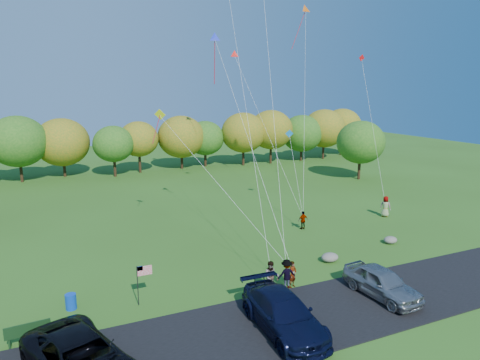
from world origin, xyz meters
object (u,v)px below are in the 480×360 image
(flyer_a, at_px, (293,274))
(flyer_d, at_px, (303,220))
(flyer_c, at_px, (287,274))
(minivan_navy, at_px, (283,313))
(minivan_dark, at_px, (81,360))
(park_bench, at_px, (28,332))
(flyer_b, at_px, (271,277))
(flyer_e, at_px, (385,206))
(minivan_silver, at_px, (382,282))
(trash_barrel, at_px, (71,302))

(flyer_a, distance_m, flyer_d, 10.73)
(flyer_d, bearing_deg, flyer_c, 52.39)
(minivan_navy, xyz_separation_m, flyer_c, (2.39, 3.81, -0.03))
(flyer_c, bearing_deg, minivan_dark, 23.89)
(flyer_c, xyz_separation_m, park_bench, (-13.45, -0.01, -0.32))
(minivan_navy, height_order, flyer_d, minivan_navy)
(minivan_navy, distance_m, flyer_d, 15.47)
(flyer_b, relative_size, flyer_e, 0.97)
(minivan_silver, bearing_deg, flyer_b, 145.64)
(flyer_b, relative_size, flyer_d, 1.20)
(flyer_b, xyz_separation_m, park_bench, (-12.46, -0.01, -0.34))
(minivan_navy, bearing_deg, minivan_silver, 7.75)
(flyer_b, bearing_deg, flyer_d, 70.85)
(flyer_a, bearing_deg, minivan_navy, -152.43)
(flyer_b, bearing_deg, park_bench, -157.89)
(flyer_a, xyz_separation_m, flyer_b, (-1.40, 0.00, 0.11))
(minivan_dark, bearing_deg, flyer_a, -2.38)
(flyer_b, distance_m, park_bench, 12.46)
(flyer_b, distance_m, flyer_c, 0.99)
(minivan_dark, relative_size, flyer_c, 3.59)
(minivan_silver, distance_m, trash_barrel, 16.78)
(park_bench, bearing_deg, flyer_b, -4.43)
(flyer_e, relative_size, trash_barrel, 2.26)
(minivan_navy, xyz_separation_m, minivan_silver, (6.68, 0.75, -0.04))
(flyer_a, height_order, park_bench, flyer_a)
(minivan_dark, relative_size, flyer_d, 4.16)
(minivan_dark, distance_m, trash_barrel, 6.28)
(flyer_b, bearing_deg, flyer_e, 50.15)
(flyer_c, bearing_deg, flyer_d, -121.32)
(minivan_navy, relative_size, flyer_b, 3.24)
(flyer_b, relative_size, flyer_c, 1.03)
(minivan_navy, xyz_separation_m, flyer_e, (17.75, 12.53, 0.02))
(minivan_dark, xyz_separation_m, flyer_c, (11.44, 3.69, -0.06))
(flyer_a, height_order, trash_barrel, flyer_a)
(flyer_b, xyz_separation_m, flyer_d, (7.65, 8.73, -0.15))
(minivan_navy, relative_size, flyer_d, 3.87)
(flyer_c, bearing_deg, park_bench, 6.04)
(flyer_b, xyz_separation_m, flyer_e, (16.35, 8.72, 0.03))
(minivan_dark, bearing_deg, flyer_d, 14.80)
(flyer_c, xyz_separation_m, trash_barrel, (-11.52, 2.57, -0.47))
(minivan_silver, distance_m, flyer_e, 16.17)
(minivan_dark, distance_m, minivan_silver, 15.73)
(flyer_d, bearing_deg, flyer_a, 54.15)
(minivan_dark, relative_size, trash_barrel, 7.60)
(minivan_dark, distance_m, flyer_b, 11.08)
(minivan_navy, bearing_deg, flyer_a, 54.95)
(trash_barrel, bearing_deg, minivan_navy, -34.95)
(minivan_silver, bearing_deg, flyer_a, 137.43)
(flyer_c, bearing_deg, minivan_navy, 63.88)
(minivan_silver, relative_size, trash_barrel, 5.72)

